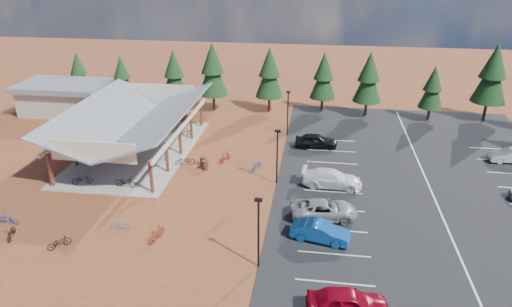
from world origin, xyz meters
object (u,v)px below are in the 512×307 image
Objects in this scene: bike_8 at (11,232)px; car_2 at (324,210)px; bike_0 at (82,179)px; car_9 at (511,156)px; bike_11 at (157,233)px; outbuilding at (65,97)px; car_3 at (332,179)px; bike_1 at (109,149)px; bike_15 at (225,157)px; bike_6 at (158,140)px; car_4 at (316,141)px; car_1 at (320,232)px; bike_7 at (185,130)px; bike_14 at (257,165)px; bike_pavilion at (134,117)px; car_0 at (347,302)px; bike_16 at (185,161)px; bike_10 at (9,219)px; lamp_post_0 at (258,228)px; bike_3 at (147,125)px; bike_2 at (121,135)px; bike_12 at (59,242)px; lamp_post_1 at (277,153)px; lamp_post_2 at (288,110)px; bike_4 at (125,182)px; bike_5 at (160,157)px; trash_bin_0 at (203,161)px; bike_13 at (121,225)px.

car_2 is at bearing -4.61° from bike_8.
bike_0 reaches higher than bike_8.
bike_11 is at bearing -61.87° from car_9.
car_3 is (33.89, -15.97, -1.22)m from outbuilding.
bike_15 is at bearing -75.01° from bike_1.
outbuilding is 5.86× the size of bike_6.
car_4 is (21.54, 20.03, 0.33)m from bike_8.
bike_7 is at bearing 50.90° from car_1.
bike_pavilion is at bearing -170.53° from bike_14.
bike_6 is 21.73m from car_2.
car_2 is at bearing 1.77° from car_0.
bike_pavilion is 4.13× the size of car_0.
car_1 is at bearing -12.19° from bike_8.
bike_10 is at bearing -61.08° from bike_16.
car_4 reaches higher than bike_14.
bike_pavilion is at bearing 17.77° from bike_15.
lamp_post_0 is at bearing 11.83° from bike_16.
bike_15 is (10.84, -7.44, -0.08)m from bike_3.
bike_3 is (1.70, 3.38, 0.02)m from bike_2.
car_3 is at bearing -105.14° from bike_12.
lamp_post_0 reaches higher than bike_10.
lamp_post_1 is 3.29× the size of bike_7.
car_3 is (10.39, -3.77, 0.26)m from bike_15.
lamp_post_2 is 1.25× the size of car_9.
car_3 reaches higher than bike_4.
bike_14 is at bearing -86.88° from bike_12.
bike_3 is at bearing 174.86° from bike_10.
bike_14 is (12.85, -2.43, -3.35)m from bike_pavilion.
bike_4 is at bearing -170.04° from bike_7.
car_9 is at bearing -90.28° from bike_5.
lamp_post_2 reaches higher than bike_1.
bike_3 is at bearing -38.74° from bike_2.
bike_15 reaches higher than bike_14.
lamp_post_2 is 27.89m from bike_12.
bike_15 is (-5.51, 15.80, -2.43)m from lamp_post_0.
bike_2 is at bearing 178.66° from bike_10.
bike_5 is 0.34× the size of car_1.
lamp_post_2 is 22.76m from bike_0.
bike_0 is 0.99× the size of bike_15.
lamp_post_1 is 9.85m from bike_16.
bike_11 reaches higher than bike_5.
bike_5 is at bearing -174.33° from bike_6.
lamp_post_0 is 29.91m from car_9.
outbuilding is 2.58× the size of car_1.
bike_7 is (-4.03, 7.55, 0.12)m from trash_bin_0.
bike_pavilion is 3.77× the size of lamp_post_2.
bike_7 is at bearing -2.39° from bike_4.
bike_3 is at bearing 43.31° from car_2.
bike_13 is (-10.77, -21.16, -2.52)m from lamp_post_2.
lamp_post_0 is at bearing -61.40° from bike_14.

